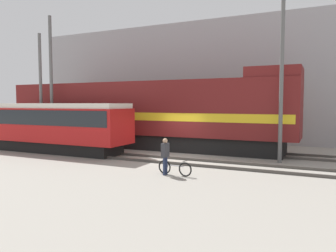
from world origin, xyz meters
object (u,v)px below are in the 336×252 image
utility_pole_center (51,82)px  freight_locomotive (142,113)px  person (165,153)px  streetcar (55,124)px  bicycle (175,168)px  utility_pole_left (41,90)px  utility_pole_right (282,69)px

utility_pole_center → freight_locomotive: bearing=18.7°
person → freight_locomotive: bearing=126.0°
streetcar → bicycle: bearing=-16.8°
streetcar → utility_pole_center: bearing=137.5°
freight_locomotive → streetcar: 5.79m
freight_locomotive → person: bearing=-54.0°
utility_pole_left → bicycle: bearing=-21.2°
freight_locomotive → bicycle: bearing=-51.5°
person → utility_pole_center: utility_pole_center is taller
bicycle → person: person is taller
bicycle → person: (-0.40, -0.11, 0.64)m
bicycle → person: bearing=-164.7°
streetcar → bicycle: size_ratio=6.29×
bicycle → utility_pole_right: 7.69m
streetcar → utility_pole_right: (13.28, 2.11, 3.07)m
streetcar → utility_pole_center: (-2.30, 2.11, 2.85)m
streetcar → bicycle: 10.11m
streetcar → utility_pole_center: 4.23m
utility_pole_left → utility_pole_right: utility_pole_right is taller
freight_locomotive → streetcar: (-3.92, -4.21, -0.62)m
streetcar → utility_pole_left: utility_pole_left is taller
bicycle → utility_pole_center: (-11.88, 5.00, 4.29)m
freight_locomotive → person: (5.25, -7.22, -1.42)m
freight_locomotive → utility_pole_center: utility_pole_center is taller
freight_locomotive → person: freight_locomotive is taller
freight_locomotive → utility_pole_left: bearing=-163.8°
utility_pole_right → streetcar: bearing=-171.0°
utility_pole_center → utility_pole_right: (15.59, 0.00, 0.22)m
streetcar → bicycle: (9.58, -2.90, -1.44)m
person → utility_pole_left: size_ratio=0.20×
freight_locomotive → streetcar: size_ratio=2.04×
streetcar → utility_pole_left: size_ratio=1.26×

